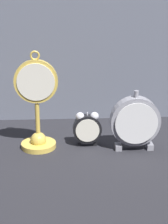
{
  "coord_description": "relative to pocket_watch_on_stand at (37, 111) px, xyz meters",
  "views": [
    {
      "loc": [
        -0.06,
        -1.05,
        0.5
      ],
      "look_at": [
        0.0,
        0.08,
        0.11
      ],
      "focal_mm": 60.0,
      "sensor_mm": 36.0,
      "label": 1
    }
  ],
  "objects": [
    {
      "name": "alarm_clock_twin_bell",
      "position": [
        0.16,
        0.01,
        -0.06
      ],
      "size": [
        0.09,
        0.03,
        0.11
      ],
      "color": "black",
      "rests_on": "ground_plane"
    },
    {
      "name": "pocket_watch_on_stand",
      "position": [
        0.0,
        0.0,
        0.0
      ],
      "size": [
        0.13,
        0.11,
        0.31
      ],
      "color": "gold",
      "rests_on": "ground_plane"
    },
    {
      "name": "fabric_backdrop_drape",
      "position": [
        0.15,
        0.27,
        0.21
      ],
      "size": [
        1.21,
        0.01,
        0.68
      ],
      "primitive_type": "cube",
      "color": "slate",
      "rests_on": "ground_plane"
    },
    {
      "name": "ground_plane",
      "position": [
        0.15,
        -0.06,
        -0.12
      ],
      "size": [
        4.0,
        4.0,
        0.0
      ],
      "primitive_type": "plane",
      "color": "#232328"
    },
    {
      "name": "mantel_clock_silver",
      "position": [
        0.3,
        -0.03,
        -0.03
      ],
      "size": [
        0.16,
        0.04,
        0.19
      ],
      "color": "gray",
      "rests_on": "ground_plane"
    }
  ]
}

